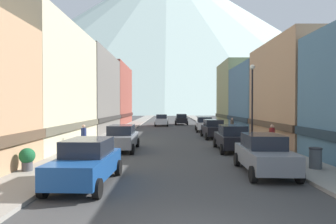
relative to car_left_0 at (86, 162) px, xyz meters
The scene contains 23 objects.
sidewalk_left 30.07m from the car_left_0, 94.68° to the left, with size 2.50×100.00×0.15m, color gray.
sidewalk_right 31.61m from the car_left_0, 71.46° to the left, with size 2.50×100.00×0.15m, color gray.
storefront_left_1 14.06m from the car_left_0, 128.18° to the left, with size 9.71×12.05×9.24m.
storefront_left_2 25.04m from the car_left_0, 106.94° to the left, with size 7.33×13.33×9.45m.
storefront_left_3 38.22m from the car_left_0, 100.47° to the left, with size 6.72×13.70×9.89m.
storefront_right_1 19.55m from the car_left_0, 39.75° to the left, with size 7.39×10.39×8.32m.
storefront_right_2 26.98m from the car_left_0, 57.57° to the left, with size 6.47×9.81×7.87m.
storefront_right_3 36.37m from the car_left_0, 63.65° to the left, with size 9.83×9.54×9.61m.
car_left_0 is the anchor object (origin of this frame).
car_left_1 8.69m from the car_left_0, 90.01° to the left, with size 2.07×4.40×1.78m.
car_right_0 7.84m from the car_left_0, 14.17° to the left, with size 2.22×4.47×1.78m.
car_right_1 11.44m from the car_left_0, 48.41° to the left, with size 2.15×4.44×1.78m.
car_right_2 18.27m from the car_left_0, 65.43° to the left, with size 2.15×4.44×1.78m.
car_right_3 25.02m from the car_left_0, 72.33° to the left, with size 2.25×4.49×1.78m.
car_driving_0 34.01m from the car_left_0, 86.30° to the left, with size 2.06×4.40×1.78m.
car_driving_1 37.22m from the car_left_0, 81.66° to the left, with size 2.06×4.40×1.78m.
trash_bin_right 10.40m from the car_left_0, 12.59° to the left, with size 0.59×0.59×0.98m.
potted_plant_0 3.67m from the car_left_0, 150.88° to the left, with size 0.71×0.71×1.03m.
pedestrian_0 22.06m from the car_left_0, 62.90° to the left, with size 0.36×0.36×1.69m.
pedestrian_1 8.43m from the car_left_0, 106.92° to the left, with size 0.36×0.36×1.70m.
pedestrian_2 12.67m from the car_left_0, 37.55° to the left, with size 0.36×0.36×1.74m.
streetlamp_right 13.30m from the car_left_0, 45.00° to the left, with size 0.36×0.36×5.86m.
mountain_backdrop 263.24m from the car_left_0, 89.53° to the left, with size 349.41×349.41×132.76m, color silver.
Camera 1 is at (-0.60, -6.31, 3.09)m, focal length 31.08 mm.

